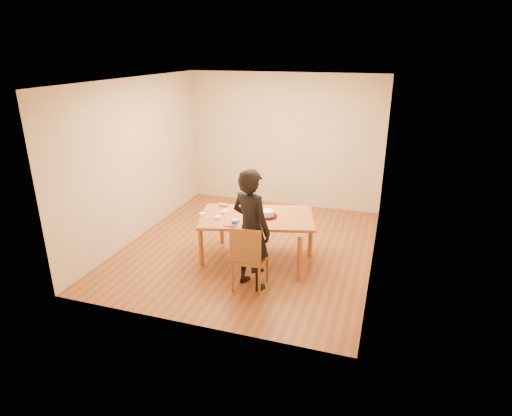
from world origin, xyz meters
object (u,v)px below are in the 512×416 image
(person, at_px, (251,230))
(cake, at_px, (267,213))
(cake_plate, at_px, (267,216))
(dining_table, at_px, (257,217))
(dining_chair, at_px, (250,258))

(person, bearing_deg, cake, -67.15)
(cake_plate, xyz_separation_m, person, (-0.01, -0.75, 0.09))
(dining_table, distance_m, dining_chair, 0.84)
(dining_chair, xyz_separation_m, cake_plate, (0.01, 0.80, 0.31))
(cake, distance_m, person, 0.75)
(dining_chair, height_order, cake, cake)
(cake_plate, bearing_deg, person, -90.39)
(dining_table, relative_size, cake_plate, 5.59)
(dining_chair, distance_m, person, 0.40)
(person, bearing_deg, dining_chair, 113.24)
(cake, bearing_deg, dining_chair, -90.37)
(cake, relative_size, person, 0.12)
(dining_table, distance_m, person, 0.76)
(person, bearing_deg, dining_table, -55.15)
(dining_chair, relative_size, cake_plate, 1.48)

